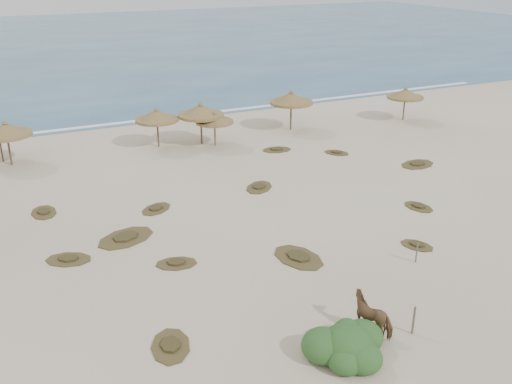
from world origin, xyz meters
The scene contains 26 objects.
ground centered at (0.00, 0.00, 0.00)m, with size 160.00×160.00×0.00m, color beige.
ocean centered at (0.00, 75.00, 0.00)m, with size 200.00×100.00×0.01m, color navy.
foam_line centered at (0.00, 26.00, 0.00)m, with size 70.00×0.60×0.01m, color white.
palapa_0 centered at (-11.54, 18.98, 2.37)m, with size 4.30×4.30×3.06m.
palapa_2 centered at (-1.60, 18.55, 2.28)m, with size 3.82×3.82×2.94m.
palapa_3 centered at (1.50, 17.94, 2.44)m, with size 3.67×3.67×3.14m.
palapa_4 centered at (2.23, 17.10, 2.01)m, with size 3.31×3.31×2.59m.
palapa_5 centered at (9.18, 18.35, 2.49)m, with size 4.53×4.53×3.22m.
palapa_6 centered at (19.12, 16.82, 2.21)m, with size 3.31×3.31×2.85m.
horse centered at (-0.66, -6.20, 0.74)m, with size 0.80×1.76×1.49m, color brown.
fence_post_near centered at (0.59, -6.94, 0.58)m, with size 0.09×0.09×1.17m, color #6E6453.
fence_post_far centered at (4.20, -2.80, 0.50)m, with size 0.07×0.07×1.00m, color #6E6453.
bush centered at (-2.32, -6.97, 0.45)m, with size 3.08×2.71×1.38m.
scrub_0 centered at (-10.05, 4.11, 0.05)m, with size 2.49×2.16×0.16m.
scrub_1 centered at (-7.18, 5.14, 0.05)m, with size 3.52×2.96×0.16m.
scrub_2 centered at (-5.70, 1.66, 0.05)m, with size 2.16×1.71×0.16m.
scrub_3 centered at (1.60, 8.29, 0.05)m, with size 2.56×2.58×0.16m.
scrub_4 centered at (8.34, 1.95, 0.05)m, with size 1.43×1.94×0.16m.
scrub_5 centered at (12.87, 7.46, 0.05)m, with size 2.81×2.10×0.16m.
scrub_6 centered at (-10.49, 9.99, 0.05)m, with size 1.31×2.01×0.16m.
scrub_7 centered at (5.81, 14.18, 0.05)m, with size 2.31×1.71×0.16m.
scrub_9 centered at (-0.44, -0.20, 0.05)m, with size 2.36×3.09×0.16m.
scrub_10 centered at (9.30, 11.77, 0.05)m, with size 2.00×2.09×0.16m.
scrub_11 centered at (-7.70, -3.89, 0.05)m, with size 1.92×2.44×0.16m.
scrub_12 centered at (5.27, -1.60, 0.05)m, with size 1.67×1.91×0.16m.
scrub_13 centered at (-4.86, 7.87, 0.05)m, with size 2.32×2.17×0.16m.
Camera 1 is at (-12.01, -20.21, 12.92)m, focal length 40.00 mm.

